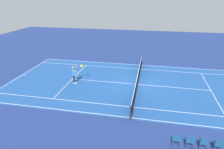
# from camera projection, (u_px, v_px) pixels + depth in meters

# --- Properties ---
(ground_plane) EXTENTS (60.00, 60.00, 0.00)m
(ground_plane) POSITION_uv_depth(u_px,v_px,m) (137.00, 84.00, 18.51)
(ground_plane) COLOR navy
(court_slab) EXTENTS (24.20, 11.40, 0.00)m
(court_slab) POSITION_uv_depth(u_px,v_px,m) (137.00, 84.00, 18.51)
(court_slab) COLOR #1E4C93
(court_slab) RESTS_ON ground_plane
(court_line_markings) EXTENTS (23.85, 11.05, 0.01)m
(court_line_markings) POSITION_uv_depth(u_px,v_px,m) (137.00, 84.00, 18.50)
(court_line_markings) COLOR white
(court_line_markings) RESTS_ON ground_plane
(tennis_net) EXTENTS (0.10, 11.70, 1.08)m
(tennis_net) POSITION_uv_depth(u_px,v_px,m) (138.00, 80.00, 18.32)
(tennis_net) COLOR #2D2D33
(tennis_net) RESTS_ON ground_plane
(tennis_player_near) EXTENTS (0.92, 0.94, 1.70)m
(tennis_player_near) POSITION_uv_depth(u_px,v_px,m) (74.00, 74.00, 18.50)
(tennis_player_near) COLOR black
(tennis_player_near) RESTS_ON ground_plane
(tennis_ball) EXTENTS (0.07, 0.07, 0.07)m
(tennis_ball) POSITION_uv_depth(u_px,v_px,m) (173.00, 74.00, 20.84)
(tennis_ball) COLOR #CCE01E
(tennis_ball) RESTS_ON ground_plane
(spectator_chair_0) EXTENTS (0.44, 0.44, 0.88)m
(spectator_chair_0) POSITION_uv_depth(u_px,v_px,m) (218.00, 144.00, 10.39)
(spectator_chair_0) COLOR #38383D
(spectator_chair_0) RESTS_ON ground_plane
(spectator_chair_1) EXTENTS (0.44, 0.44, 0.88)m
(spectator_chair_1) POSITION_uv_depth(u_px,v_px,m) (204.00, 142.00, 10.52)
(spectator_chair_1) COLOR #38383D
(spectator_chair_1) RESTS_ON ground_plane
(spectator_chair_2) EXTENTS (0.44, 0.44, 0.88)m
(spectator_chair_2) POSITION_uv_depth(u_px,v_px,m) (190.00, 140.00, 10.65)
(spectator_chair_2) COLOR #38383D
(spectator_chair_2) RESTS_ON ground_plane
(spectator_chair_3) EXTENTS (0.44, 0.44, 0.88)m
(spectator_chair_3) POSITION_uv_depth(u_px,v_px,m) (176.00, 139.00, 10.78)
(spectator_chair_3) COLOR #38383D
(spectator_chair_3) RESTS_ON ground_plane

